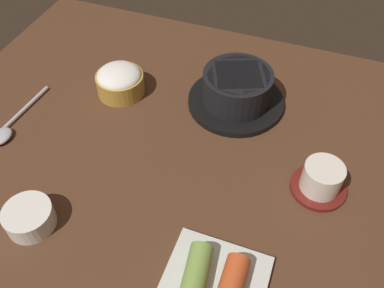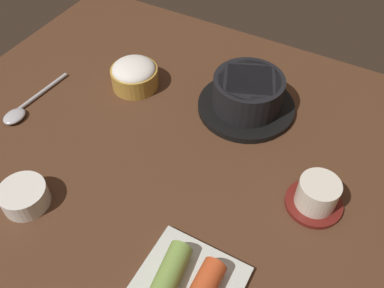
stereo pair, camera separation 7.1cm
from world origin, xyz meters
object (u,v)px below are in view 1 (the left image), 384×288
Objects in this scene: rice_bowl at (120,81)px; spoon at (8,128)px; stone_pot at (237,90)px; side_bowl_near at (29,217)px; kimchi_plate at (213,284)px; tea_cup_with_saucer at (321,180)px.

rice_bowl is 0.56× the size of spoon.
side_bowl_near is (-22.11, -37.47, -1.56)cm from stone_pot.
rice_bowl is 0.68× the size of kimchi_plate.
stone_pot reaches higher than tea_cup_with_saucer.
rice_bowl is 1.27× the size of side_bowl_near.
stone_pot is at bearing 59.46° from side_bowl_near.
spoon is (-16.01, 15.59, -1.32)cm from side_bowl_near.
rice_bowl is 45.06cm from kimchi_plate.
tea_cup_with_saucer is (41.81, -10.81, -0.32)cm from rice_bowl.
stone_pot is 24.32cm from tea_cup_with_saucer.
kimchi_plate is at bearing -78.62° from stone_pot.
side_bowl_near is (-29.69, 0.19, 0.37)cm from kimchi_plate.
rice_bowl is 43.19cm from tea_cup_with_saucer.
tea_cup_with_saucer is 0.53× the size of spoon.
stone_pot is at bearing 101.38° from kimchi_plate.
tea_cup_with_saucer is 57.25cm from spoon.
stone_pot reaches higher than spoon.
stone_pot reaches higher than rice_bowl.
tea_cup_with_saucer is (18.74, -15.47, -0.85)cm from stone_pot.
tea_cup_with_saucer reaches higher than kimchi_plate.
side_bowl_near is at bearing -151.69° from tea_cup_with_saucer.
kimchi_plate is 48.36cm from spoon.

